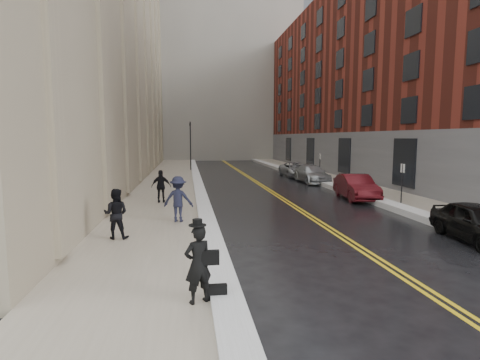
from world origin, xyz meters
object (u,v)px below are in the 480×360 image
object	(u,v)px
car_silver_far	(296,170)
pedestrian_a	(116,214)
car_maroon	(356,187)
pedestrian_main	(198,264)
pedestrian_b	(178,199)
pedestrian_c	(161,186)
car_silver_near	(312,174)
car_black	(478,223)

from	to	relation	value
car_silver_far	pedestrian_a	xyz separation A→B (m)	(-12.20, -20.00, 0.35)
car_maroon	car_silver_far	xyz separation A→B (m)	(0.13, 12.62, -0.06)
car_silver_far	pedestrian_main	distance (m)	27.14
car_silver_far	pedestrian_b	world-z (taller)	pedestrian_b
pedestrian_main	pedestrian_b	distance (m)	7.72
pedestrian_b	pedestrian_c	xyz separation A→B (m)	(-0.99, 4.67, -0.07)
car_maroon	car_silver_far	world-z (taller)	car_maroon
pedestrian_b	car_maroon	bearing A→B (deg)	-141.27
car_maroon	pedestrian_b	distance (m)	11.25
car_silver_near	pedestrian_c	size ratio (longest dim) A/B	2.73
pedestrian_main	car_silver_far	bearing A→B (deg)	-134.13
pedestrian_main	pedestrian_a	world-z (taller)	pedestrian_a
car_maroon	pedestrian_b	world-z (taller)	pedestrian_b
car_silver_near	pedestrian_b	xyz separation A→B (m)	(-10.16, -13.21, 0.40)
car_silver_near	pedestrian_b	size ratio (longest dim) A/B	2.53
car_silver_near	car_silver_far	world-z (taller)	car_silver_near
car_black	pedestrian_main	xyz separation A→B (m)	(-9.60, -3.72, 0.29)
pedestrian_b	pedestrian_c	distance (m)	4.77
car_maroon	pedestrian_a	distance (m)	14.15
car_silver_far	pedestrian_a	size ratio (longest dim) A/B	2.77
pedestrian_a	car_black	bearing A→B (deg)	178.64
pedestrian_b	pedestrian_c	world-z (taller)	pedestrian_b
car_silver_far	pedestrian_c	xyz separation A→B (m)	(-11.15, -13.02, 0.35)
car_maroon	car_silver_near	world-z (taller)	car_maroon
car_silver_far	pedestrian_main	world-z (taller)	pedestrian_main
pedestrian_a	pedestrian_c	distance (m)	7.06
car_silver_near	pedestrian_a	xyz separation A→B (m)	(-12.20, -15.52, 0.32)
pedestrian_c	car_black	bearing A→B (deg)	143.62
car_black	pedestrian_c	world-z (taller)	pedestrian_c
car_black	car_silver_far	distance (m)	21.67
pedestrian_main	car_maroon	bearing A→B (deg)	-149.97
car_silver_far	car_silver_near	bearing A→B (deg)	-90.46
car_maroon	pedestrian_main	world-z (taller)	pedestrian_main
car_silver_far	pedestrian_c	distance (m)	17.15
car_black	pedestrian_b	bearing A→B (deg)	165.23
car_silver_far	car_black	bearing A→B (deg)	-90.46
car_silver_far	pedestrian_main	size ratio (longest dim) A/B	2.88
pedestrian_b	pedestrian_c	bearing A→B (deg)	-66.14
pedestrian_b	car_silver_near	bearing A→B (deg)	-115.66
car_black	pedestrian_main	bearing A→B (deg)	-152.23
car_silver_near	pedestrian_a	bearing A→B (deg)	-129.05
pedestrian_b	pedestrian_a	bearing A→B (deg)	60.50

